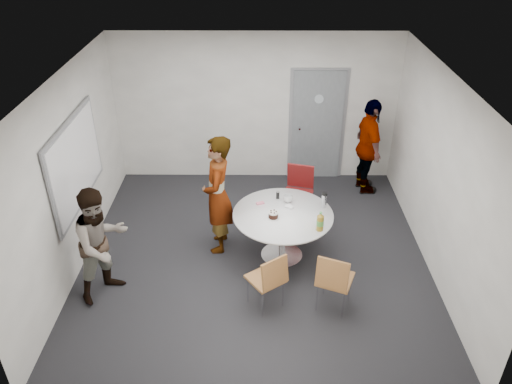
{
  "coord_description": "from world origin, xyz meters",
  "views": [
    {
      "loc": [
        0.05,
        -5.86,
        4.63
      ],
      "look_at": [
        0.01,
        0.25,
        0.96
      ],
      "focal_mm": 35.0,
      "sensor_mm": 36.0,
      "label": 1
    }
  ],
  "objects_px": {
    "table": "(285,220)",
    "chair_near_right": "(334,278)",
    "door": "(317,126)",
    "person_main": "(218,195)",
    "chair_far": "(299,188)",
    "person_right": "(368,147)",
    "person_left": "(102,244)",
    "chair_near_left": "(270,277)",
    "whiteboard": "(76,163)"
  },
  "relations": [
    {
      "from": "whiteboard",
      "to": "person_main",
      "type": "height_order",
      "value": "whiteboard"
    },
    {
      "from": "door",
      "to": "person_right",
      "type": "distance_m",
      "value": 1.02
    },
    {
      "from": "table",
      "to": "chair_near_right",
      "type": "relative_size",
      "value": 1.62
    },
    {
      "from": "chair_near_left",
      "to": "person_main",
      "type": "height_order",
      "value": "person_main"
    },
    {
      "from": "door",
      "to": "person_left",
      "type": "relative_size",
      "value": 1.33
    },
    {
      "from": "door",
      "to": "person_main",
      "type": "height_order",
      "value": "door"
    },
    {
      "from": "chair_far",
      "to": "person_right",
      "type": "height_order",
      "value": "person_right"
    },
    {
      "from": "chair_far",
      "to": "person_left",
      "type": "distance_m",
      "value": 3.21
    },
    {
      "from": "table",
      "to": "person_left",
      "type": "xyz_separation_m",
      "value": [
        -2.37,
        -0.78,
        0.16
      ]
    },
    {
      "from": "chair_near_left",
      "to": "person_right",
      "type": "bearing_deg",
      "value": 23.79
    },
    {
      "from": "door",
      "to": "whiteboard",
      "type": "height_order",
      "value": "door"
    },
    {
      "from": "door",
      "to": "chair_far",
      "type": "relative_size",
      "value": 2.26
    },
    {
      "from": "chair_near_left",
      "to": "person_right",
      "type": "relative_size",
      "value": 0.49
    },
    {
      "from": "chair_near_right",
      "to": "whiteboard",
      "type": "bearing_deg",
      "value": -178.41
    },
    {
      "from": "table",
      "to": "chair_far",
      "type": "relative_size",
      "value": 1.52
    },
    {
      "from": "chair_near_right",
      "to": "person_right",
      "type": "distance_m",
      "value": 3.22
    },
    {
      "from": "table",
      "to": "chair_near_right",
      "type": "height_order",
      "value": "table"
    },
    {
      "from": "chair_near_right",
      "to": "chair_far",
      "type": "height_order",
      "value": "chair_far"
    },
    {
      "from": "table",
      "to": "chair_far",
      "type": "height_order",
      "value": "table"
    },
    {
      "from": "chair_far",
      "to": "table",
      "type": "bearing_deg",
      "value": 89.7
    },
    {
      "from": "chair_far",
      "to": "person_main",
      "type": "distance_m",
      "value": 1.5
    },
    {
      "from": "whiteboard",
      "to": "person_right",
      "type": "distance_m",
      "value": 4.78
    },
    {
      "from": "chair_far",
      "to": "person_main",
      "type": "relative_size",
      "value": 0.52
    },
    {
      "from": "chair_near_left",
      "to": "person_right",
      "type": "xyz_separation_m",
      "value": [
        1.76,
        3.02,
        0.35
      ]
    },
    {
      "from": "chair_near_left",
      "to": "chair_far",
      "type": "relative_size",
      "value": 0.9
    },
    {
      "from": "table",
      "to": "person_main",
      "type": "bearing_deg",
      "value": 166.33
    },
    {
      "from": "table",
      "to": "chair_near_right",
      "type": "xyz_separation_m",
      "value": [
        0.56,
        -1.13,
        -0.1
      ]
    },
    {
      "from": "chair_near_right",
      "to": "chair_far",
      "type": "xyz_separation_m",
      "value": [
        -0.29,
        2.15,
        0.04
      ]
    },
    {
      "from": "whiteboard",
      "to": "table",
      "type": "xyz_separation_m",
      "value": [
        2.88,
        -0.18,
        -0.81
      ]
    },
    {
      "from": "whiteboard",
      "to": "table",
      "type": "bearing_deg",
      "value": -3.51
    },
    {
      "from": "chair_near_right",
      "to": "person_right",
      "type": "relative_size",
      "value": 0.51
    },
    {
      "from": "door",
      "to": "person_main",
      "type": "xyz_separation_m",
      "value": [
        -1.64,
        -2.22,
        -0.12
      ]
    },
    {
      "from": "door",
      "to": "whiteboard",
      "type": "xyz_separation_m",
      "value": [
        -3.56,
        -2.28,
        0.42
      ]
    },
    {
      "from": "chair_near_left",
      "to": "whiteboard",
      "type": "bearing_deg",
      "value": 118.51
    },
    {
      "from": "chair_near_left",
      "to": "person_main",
      "type": "bearing_deg",
      "value": 82.88
    },
    {
      "from": "person_main",
      "to": "door",
      "type": "bearing_deg",
      "value": 144.35
    },
    {
      "from": "person_main",
      "to": "chair_far",
      "type": "bearing_deg",
      "value": 123.22
    },
    {
      "from": "person_right",
      "to": "table",
      "type": "bearing_deg",
      "value": 134.38
    },
    {
      "from": "table",
      "to": "whiteboard",
      "type": "bearing_deg",
      "value": 176.49
    },
    {
      "from": "chair_far",
      "to": "person_left",
      "type": "height_order",
      "value": "person_left"
    },
    {
      "from": "chair_near_left",
      "to": "chair_far",
      "type": "distance_m",
      "value": 2.17
    },
    {
      "from": "table",
      "to": "chair_near_left",
      "type": "xyz_separation_m",
      "value": [
        -0.23,
        -1.09,
        -0.13
      ]
    },
    {
      "from": "table",
      "to": "chair_near_left",
      "type": "relative_size",
      "value": 1.69
    },
    {
      "from": "chair_far",
      "to": "person_right",
      "type": "relative_size",
      "value": 0.55
    },
    {
      "from": "door",
      "to": "table",
      "type": "distance_m",
      "value": 2.58
    },
    {
      "from": "table",
      "to": "person_left",
      "type": "distance_m",
      "value": 2.5
    },
    {
      "from": "chair_near_left",
      "to": "chair_far",
      "type": "xyz_separation_m",
      "value": [
        0.5,
        2.11,
        0.06
      ]
    },
    {
      "from": "chair_near_left",
      "to": "table",
      "type": "bearing_deg",
      "value": 41.99
    },
    {
      "from": "door",
      "to": "table",
      "type": "height_order",
      "value": "door"
    },
    {
      "from": "chair_near_left",
      "to": "chair_far",
      "type": "height_order",
      "value": "chair_far"
    }
  ]
}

